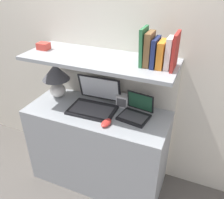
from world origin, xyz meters
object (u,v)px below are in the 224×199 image
(shelf_gadget, at_px, (44,46))
(book_white, at_px, (169,53))
(laptop_small, at_px, (136,112))
(laptop_large, at_px, (95,103))
(book_orange, at_px, (162,54))
(book_navy, at_px, (155,52))
(table_lamp, at_px, (56,76))
(computer_mouse, at_px, (106,123))
(book_red, at_px, (175,51))
(book_brown, at_px, (149,49))
(router_box, at_px, (123,101))
(book_green, at_px, (144,46))

(shelf_gadget, bearing_deg, book_white, 0.00)
(laptop_small, bearing_deg, laptop_large, -177.92)
(book_orange, relative_size, book_navy, 0.93)
(table_lamp, relative_size, book_orange, 1.72)
(computer_mouse, height_order, book_navy, book_navy)
(book_red, bearing_deg, book_navy, 180.00)
(book_red, relative_size, book_orange, 1.34)
(laptop_small, xyz_separation_m, book_brown, (0.07, 0.01, 0.53))
(book_orange, bearing_deg, book_red, 0.00)
(book_orange, bearing_deg, book_brown, 180.00)
(book_white, relative_size, book_navy, 1.08)
(book_white, height_order, book_navy, book_white)
(table_lamp, xyz_separation_m, book_orange, (0.92, -0.03, 0.34))
(book_white, xyz_separation_m, book_brown, (-0.14, 0.00, 0.01))
(table_lamp, relative_size, router_box, 2.96)
(table_lamp, height_order, book_orange, book_orange)
(book_navy, xyz_separation_m, shelf_gadget, (-0.93, 0.00, -0.07))
(book_brown, bearing_deg, router_box, 154.55)
(book_white, bearing_deg, book_brown, 180.00)
(laptop_small, distance_m, router_box, 0.19)
(router_box, distance_m, book_white, 0.62)
(book_green, bearing_deg, book_white, 0.00)
(book_red, bearing_deg, shelf_gadget, 180.00)
(router_box, relative_size, book_navy, 0.54)
(laptop_small, xyz_separation_m, book_orange, (0.15, 0.01, 0.50))
(laptop_large, distance_m, laptop_small, 0.36)
(table_lamp, height_order, laptop_small, table_lamp)
(router_box, bearing_deg, book_orange, -18.63)
(router_box, distance_m, book_red, 0.66)
(computer_mouse, bearing_deg, laptop_large, 136.04)
(table_lamp, distance_m, book_green, 0.88)
(computer_mouse, xyz_separation_m, book_brown, (0.24, 0.20, 0.55))
(router_box, relative_size, shelf_gadget, 1.11)
(router_box, xyz_separation_m, book_green, (0.18, -0.10, 0.53))
(computer_mouse, height_order, book_green, book_green)
(router_box, xyz_separation_m, book_navy, (0.26, -0.10, 0.50))
(book_white, distance_m, book_green, 0.18)
(book_red, bearing_deg, router_box, 165.30)
(computer_mouse, relative_size, book_navy, 0.61)
(laptop_large, xyz_separation_m, book_green, (0.39, 0.02, 0.53))
(table_lamp, distance_m, book_white, 1.03)
(router_box, distance_m, book_green, 0.56)
(book_red, distance_m, book_white, 0.04)
(laptop_small, height_order, book_green, book_green)
(computer_mouse, bearing_deg, laptop_small, 48.77)
(book_green, bearing_deg, shelf_gadget, 180.00)
(book_orange, bearing_deg, book_white, 0.00)
(book_navy, xyz_separation_m, book_green, (-0.08, 0.00, 0.03))
(laptop_large, xyz_separation_m, computer_mouse, (0.19, -0.18, -0.03))
(computer_mouse, bearing_deg, book_white, 28.38)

